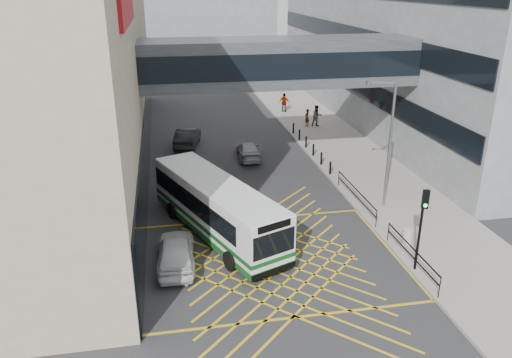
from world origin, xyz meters
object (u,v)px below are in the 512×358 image
street_lamp (387,138)px  pedestrian_a (307,118)px  bus (216,206)px  pedestrian_b (317,116)px  car_white (176,251)px  pedestrian_c (284,103)px  car_dark (187,137)px  car_silver (249,150)px  litter_bin (407,237)px  traffic_light (422,219)px

street_lamp → pedestrian_a: street_lamp is taller
bus → pedestrian_b: bearing=36.8°
street_lamp → car_white: bearing=-138.6°
bus → pedestrian_b: bus is taller
pedestrian_a → pedestrian_c: 5.61m
car_dark → car_silver: (4.34, -3.86, -0.12)m
pedestrian_b → litter_bin: bearing=-98.3°
street_lamp → pedestrian_c: (-0.31, 23.01, -3.21)m
traffic_light → litter_bin: size_ratio=4.62×
bus → car_dark: bearing=70.0°
car_dark → litter_bin: 21.11m
bus → street_lamp: bearing=-14.0°
traffic_light → pedestrian_c: traffic_light is taller
pedestrian_b → pedestrian_c: pedestrian_b is taller
car_white → street_lamp: size_ratio=0.64×
car_silver → pedestrian_c: size_ratio=2.20×
car_white → pedestrian_c: size_ratio=2.52×
car_white → pedestrian_b: bearing=-119.6°
litter_bin → pedestrian_c: pedestrian_c is taller
bus → litter_bin: size_ratio=12.21×
pedestrian_c → pedestrian_b: bearing=136.7°
traffic_light → bus: bearing=162.6°
car_white → pedestrian_a: bearing=-117.7°
car_white → litter_bin: bearing=-179.9°
car_white → car_silver: 15.57m
litter_bin → pedestrian_a: size_ratio=0.56×
litter_bin → street_lamp: bearing=81.5°
car_white → pedestrian_a: 25.07m
pedestrian_b → pedestrian_c: (-1.62, 5.80, -0.02)m
car_silver → bus: bearing=76.1°
pedestrian_a → car_white: bearing=18.4°
street_lamp → pedestrian_c: bearing=112.6°
traffic_light → pedestrian_a: size_ratio=2.57×
bus → car_silver: bearing=49.9°
traffic_light → car_dark: bearing=129.1°
bus → pedestrian_c: bus is taller
litter_bin → pedestrian_c: (0.39, 27.72, 0.49)m
car_silver → street_lamp: bearing=125.1°
car_dark → pedestrian_b: (11.80, 3.21, 0.36)m
pedestrian_a → car_dark: bearing=-24.2°
street_lamp → pedestrian_c: street_lamp is taller
car_dark → pedestrian_b: bearing=-152.8°
pedestrian_c → bus: bearing=99.8°
pedestrian_a → traffic_light: bearing=44.1°
litter_bin → pedestrian_c: bearing=89.2°
bus → car_silver: bus is taller
car_white → litter_bin: car_white is taller
car_white → pedestrian_c: (11.74, 27.28, 0.34)m
bus → street_lamp: (9.86, 1.45, 2.72)m
traffic_light → litter_bin: (0.65, 2.25, -2.17)m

